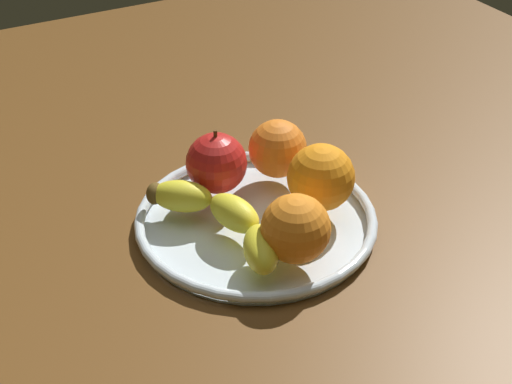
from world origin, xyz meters
TOP-DOWN VIEW (x-y plane):
  - ground_plane at (0.00, 0.00)cm, footprint 147.63×147.63cm
  - fruit_bowl at (0.00, 0.00)cm, footprint 28.13×28.13cm
  - banana at (-1.06, 4.92)cm, footprint 20.35×10.67cm
  - apple at (6.65, 1.75)cm, footprint 7.33×7.33cm
  - orange_front_right at (-2.12, -7.28)cm, footprint 7.85×7.85cm
  - orange_back_right at (-8.72, 0.07)cm, footprint 7.43×7.43cm
  - orange_center at (6.16, -6.31)cm, footprint 7.20×7.20cm

SIDE VIEW (x-z plane):
  - ground_plane at x=0.00cm, z-range -4.00..0.00cm
  - fruit_bowl at x=0.00cm, z-range 0.02..1.82cm
  - banana at x=-1.06cm, z-range 1.80..5.51cm
  - orange_center at x=6.16cm, z-range 1.80..9.00cm
  - apple at x=6.65cm, z-range 1.40..9.54cm
  - orange_back_right at x=-8.72cm, z-range 1.80..9.23cm
  - orange_front_right at x=-2.12cm, z-range 1.80..9.65cm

